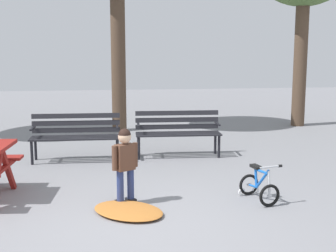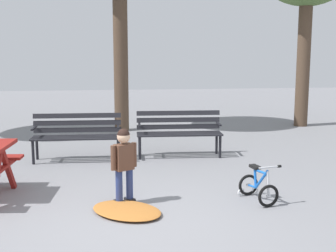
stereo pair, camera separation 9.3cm
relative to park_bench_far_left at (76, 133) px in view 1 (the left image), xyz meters
name	(u,v)px [view 1 (the left image)]	position (x,y,z in m)	size (l,w,h in m)	color
ground	(129,226)	(0.78, -3.33, -0.51)	(36.00, 36.00, 0.00)	gray
park_bench_far_left	(76,133)	(0.00, 0.00, 0.00)	(1.62, 0.52, 0.85)	#232328
park_bench_left	(178,129)	(1.90, 0.12, 0.00)	(1.62, 0.53, 0.85)	#232328
child_standing	(125,160)	(0.78, -2.55, 0.08)	(0.34, 0.26, 1.01)	navy
kids_bicycle	(259,186)	(2.56, -2.66, -0.31)	(0.46, 0.61, 0.54)	black
leaf_pile	(128,210)	(0.79, -2.91, -0.48)	(0.96, 0.67, 0.07)	#B26B2D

